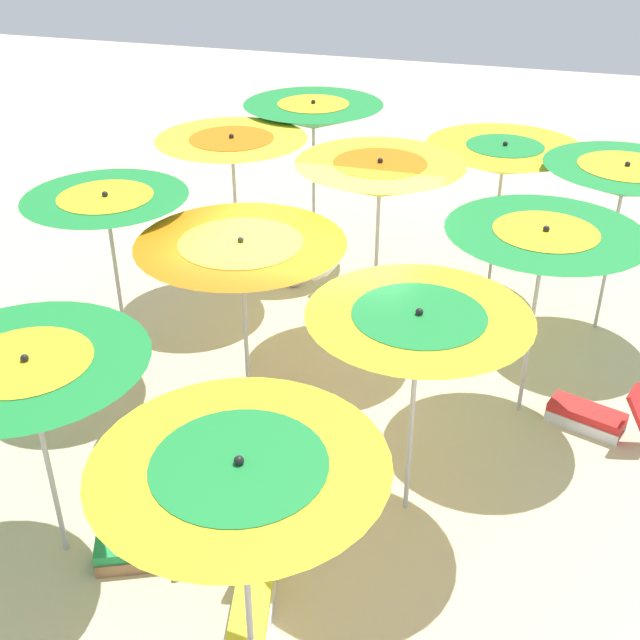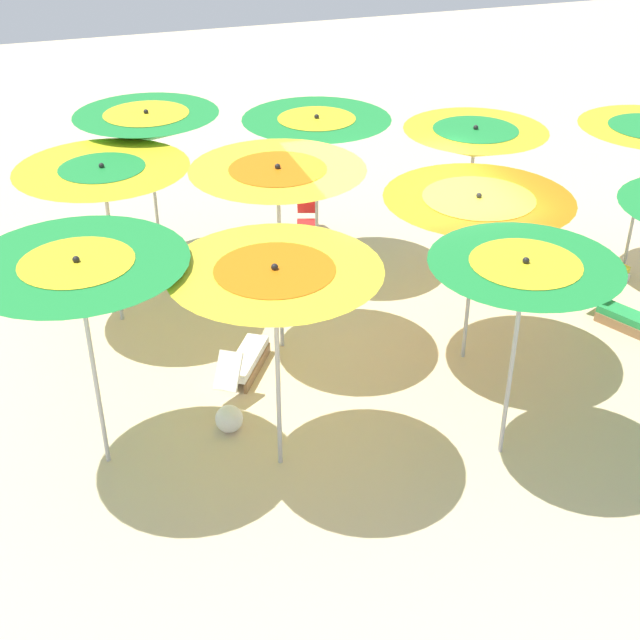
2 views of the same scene
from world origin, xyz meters
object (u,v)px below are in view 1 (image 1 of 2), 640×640
object	(u,v)px
beach_umbrella_2	(544,245)
beach_umbrella_11	(313,116)
beach_umbrella_4	(29,377)
lounger_3	(152,545)
lounger_2	(252,601)
beach_umbrella_5	(242,260)
beach_ball	(293,276)
lounger_0	(596,413)
beach_umbrella_7	(503,160)
lounger_1	(351,296)
beach_umbrella_10	(232,151)
beach_umbrella_1	(418,333)
beach_umbrella_3	(624,181)
beach_umbrella_6	(380,179)
beach_umbrella_0	(240,481)

from	to	relation	value
beach_umbrella_2	beach_umbrella_11	bearing A→B (deg)	-44.49
beach_umbrella_4	beach_umbrella_11	distance (m)	7.18
lounger_3	lounger_2	bearing A→B (deg)	138.66
beach_umbrella_5	beach_ball	world-z (taller)	beach_umbrella_5
lounger_0	beach_ball	world-z (taller)	lounger_0
beach_umbrella_7	beach_umbrella_11	distance (m)	3.05
beach_umbrella_2	lounger_2	xyz separation A→B (m)	(1.97, 3.76, -1.98)
lounger_1	beach_umbrella_5	bearing A→B (deg)	-67.21
beach_umbrella_2	beach_umbrella_10	xyz separation A→B (m)	(4.33, -1.85, 0.04)
beach_umbrella_4	beach_umbrella_5	xyz separation A→B (m)	(-0.90, -2.54, 0.03)
beach_umbrella_1	beach_umbrella_3	distance (m)	4.68
beach_umbrella_6	lounger_0	bearing A→B (deg)	156.31
beach_umbrella_5	lounger_3	world-z (taller)	beach_umbrella_5
beach_umbrella_0	lounger_1	distance (m)	6.54
beach_umbrella_11	lounger_2	world-z (taller)	beach_umbrella_11
beach_umbrella_2	beach_ball	size ratio (longest dim) A/B	7.43
beach_ball	beach_umbrella_11	bearing A→B (deg)	-86.00
beach_ball	beach_umbrella_3	bearing A→B (deg)	-179.59
beach_umbrella_3	lounger_0	bearing A→B (deg)	89.87
lounger_0	beach_umbrella_3	bearing A→B (deg)	-71.68
lounger_0	lounger_1	distance (m)	3.95
beach_umbrella_7	beach_umbrella_10	size ratio (longest dim) A/B	0.94
beach_umbrella_1	beach_umbrella_4	distance (m)	3.36
beach_umbrella_10	lounger_1	size ratio (longest dim) A/B	1.94
beach_umbrella_2	beach_umbrella_3	xyz separation A→B (m)	(-0.87, -2.28, 0.00)
beach_umbrella_1	beach_umbrella_5	bearing A→B (deg)	-26.17
lounger_0	lounger_2	size ratio (longest dim) A/B	1.07
beach_umbrella_4	lounger_1	bearing A→B (deg)	-104.64
beach_umbrella_10	lounger_3	bearing A→B (deg)	103.22
beach_umbrella_1	beach_umbrella_4	world-z (taller)	beach_umbrella_1
beach_umbrella_5	lounger_0	distance (m)	4.42
beach_umbrella_3	lounger_2	size ratio (longest dim) A/B	2.18
beach_umbrella_6	beach_ball	size ratio (longest dim) A/B	7.91
lounger_3	beach_umbrella_7	bearing A→B (deg)	-134.52
beach_umbrella_1	beach_umbrella_4	xyz separation A→B (m)	(3.00, 1.50, -0.08)
beach_umbrella_2	beach_umbrella_5	xyz separation A→B (m)	(3.07, 0.99, -0.16)
beach_umbrella_10	lounger_2	world-z (taller)	beach_umbrella_10
beach_umbrella_10	lounger_3	size ratio (longest dim) A/B	2.11
lounger_3	beach_umbrella_2	bearing A→B (deg)	-156.60
beach_umbrella_5	beach_umbrella_1	bearing A→B (deg)	153.83
beach_umbrella_0	beach_umbrella_4	bearing A→B (deg)	-20.63
beach_umbrella_6	lounger_0	xyz separation A→B (m)	(-2.94, 1.29, -2.06)
beach_umbrella_1	beach_umbrella_6	world-z (taller)	beach_umbrella_6
beach_umbrella_6	lounger_1	xyz separation A→B (m)	(0.50, -0.65, -2.08)
beach_umbrella_6	lounger_0	size ratio (longest dim) A/B	2.13
beach_umbrella_0	beach_umbrella_1	size ratio (longest dim) A/B	1.01
beach_ball	lounger_0	bearing A→B (deg)	152.09
beach_umbrella_0	beach_umbrella_10	world-z (taller)	beach_umbrella_10
beach_umbrella_7	beach_umbrella_11	world-z (taller)	beach_umbrella_11
beach_umbrella_11	beach_umbrella_10	bearing A→B (deg)	70.66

